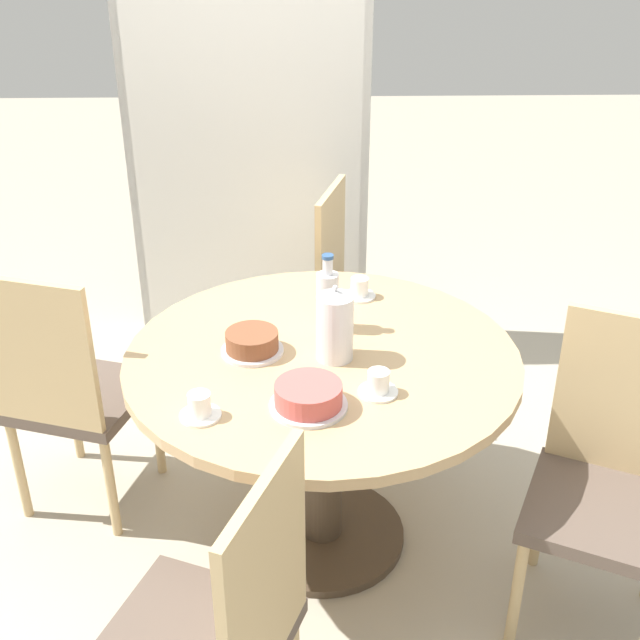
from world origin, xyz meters
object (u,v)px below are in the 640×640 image
object	(u,v)px
cup_c	(378,384)
bookshelf	(250,191)
cake_second	(252,343)
cup_a	(200,407)
cake_main	(308,397)
cup_b	(360,289)
chair_b	(218,632)
chair_d	(359,299)
water_bottle	(328,299)
chair_c	(609,478)
chair_a	(69,389)
coffee_pot	(335,325)

from	to	relation	value
cup_c	bookshelf	bearing A→B (deg)	105.16
bookshelf	cake_second	distance (m)	1.41
cake_second	cup_a	xyz separation A→B (m)	(-0.12, -0.34, -0.00)
cake_main	cup_b	world-z (taller)	cake_main
chair_b	cake_second	size ratio (longest dim) A/B	5.02
chair_d	water_bottle	world-z (taller)	water_bottle
chair_c	cup_a	world-z (taller)	chair_c
chair_c	cup_a	size ratio (longest dim) A/B	8.49
cake_main	cup_c	distance (m)	0.21
chair_c	cup_b	xyz separation A→B (m)	(-0.68, 0.71, 0.27)
chair_c	water_bottle	distance (m)	1.00
chair_a	chair_d	distance (m)	1.24
cake_main	cup_c	world-z (taller)	cake_main
chair_c	coffee_pot	size ratio (longest dim) A/B	3.97
chair_d	water_bottle	distance (m)	0.80
coffee_pot	cup_c	distance (m)	0.25
chair_b	chair_d	world-z (taller)	same
water_bottle	cake_main	xyz separation A→B (m)	(-0.07, -0.46, -0.07)
water_bottle	cup_b	xyz separation A→B (m)	(0.12, 0.23, -0.08)
chair_c	cup_a	xyz separation A→B (m)	(-1.16, -0.01, 0.27)
chair_a	cup_b	bearing A→B (deg)	-151.81
cake_main	cake_second	xyz separation A→B (m)	(-0.17, 0.31, -0.00)
chair_d	coffee_pot	distance (m)	0.97
coffee_pot	cup_b	size ratio (longest dim) A/B	2.14
cup_a	bookshelf	bearing A→B (deg)	88.51
chair_d	bookshelf	distance (m)	0.78
water_bottle	cake_second	bearing A→B (deg)	-147.57
water_bottle	cup_c	size ratio (longest dim) A/B	2.27
water_bottle	bookshelf	bearing A→B (deg)	104.08
bookshelf	coffee_pot	world-z (taller)	bookshelf
cup_c	cake_second	bearing A→B (deg)	146.95
bookshelf	cup_a	size ratio (longest dim) A/B	14.43
coffee_pot	cake_second	size ratio (longest dim) A/B	1.27
water_bottle	cake_second	world-z (taller)	water_bottle
coffee_pot	water_bottle	distance (m)	0.19
bookshelf	chair_c	bearing A→B (deg)	122.76
chair_a	bookshelf	bearing A→B (deg)	-97.75
cake_main	cup_b	size ratio (longest dim) A/B	1.90
cake_main	cup_a	bearing A→B (deg)	-172.88
cup_b	coffee_pot	bearing A→B (deg)	-104.07
chair_d	water_bottle	size ratio (longest dim) A/B	3.74
cup_a	cake_main	bearing A→B (deg)	7.12
chair_a	cup_c	bearing A→B (deg)	174.57
cake_main	cake_second	size ratio (longest dim) A/B	1.13
chair_a	chair_b	size ratio (longest dim) A/B	1.00
chair_c	cup_b	distance (m)	1.02
chair_a	chair_d	bearing A→B (deg)	-130.02
chair_c	chair_d	bearing A→B (deg)	144.30
cake_main	cake_second	bearing A→B (deg)	119.02
chair_b	cake_main	size ratio (longest dim) A/B	4.46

